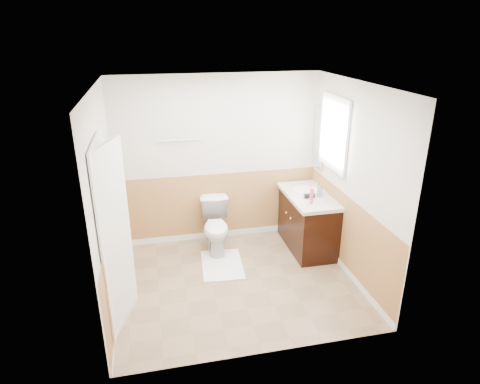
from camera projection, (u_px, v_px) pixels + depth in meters
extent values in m
plane|color=#8C7051|center=(237.00, 282.00, 5.38)|extent=(3.00, 3.00, 0.00)
plane|color=white|center=(236.00, 85.00, 4.46)|extent=(3.00, 3.00, 0.00)
plane|color=silver|center=(218.00, 161.00, 6.10)|extent=(3.00, 0.00, 3.00)
plane|color=silver|center=(266.00, 244.00, 3.74)|extent=(3.00, 0.00, 3.00)
plane|color=silver|center=(105.00, 203.00, 4.62)|extent=(0.00, 3.00, 3.00)
plane|color=silver|center=(353.00, 183.00, 5.22)|extent=(0.00, 3.00, 3.00)
plane|color=#B58448|center=(219.00, 207.00, 6.37)|extent=(3.00, 0.00, 3.00)
plane|color=#B58448|center=(264.00, 312.00, 4.03)|extent=(3.00, 0.00, 3.00)
plane|color=#B58448|center=(114.00, 261.00, 4.90)|extent=(0.00, 2.60, 2.60)
plane|color=#B58448|center=(346.00, 236.00, 5.50)|extent=(0.00, 2.60, 2.60)
imported|color=white|center=(216.00, 227.00, 6.03)|extent=(0.48, 0.77, 0.75)
cube|color=white|center=(222.00, 265.00, 5.75)|extent=(0.61, 0.84, 0.02)
cube|color=black|center=(308.00, 223.00, 6.09)|extent=(0.55, 1.10, 0.80)
sphere|color=silver|center=(291.00, 218.00, 5.89)|extent=(0.03, 0.03, 0.03)
sphere|color=silver|center=(286.00, 213.00, 6.07)|extent=(0.03, 0.03, 0.03)
cube|color=silver|center=(309.00, 196.00, 5.93)|extent=(0.60, 1.15, 0.05)
cylinder|color=white|center=(306.00, 190.00, 6.06)|extent=(0.36, 0.36, 0.02)
cylinder|color=silver|center=(317.00, 185.00, 6.07)|extent=(0.02, 0.02, 0.14)
cylinder|color=#DD3984|center=(312.00, 196.00, 5.58)|extent=(0.05, 0.05, 0.22)
imported|color=gray|center=(320.00, 190.00, 5.84)|extent=(0.10, 0.10, 0.17)
cylinder|color=black|center=(309.00, 196.00, 5.79)|extent=(0.14, 0.07, 0.07)
cylinder|color=black|center=(306.00, 197.00, 5.83)|extent=(0.03, 0.03, 0.07)
cube|color=silver|center=(319.00, 139.00, 6.11)|extent=(0.02, 0.35, 0.90)
cube|color=white|center=(334.00, 133.00, 5.57)|extent=(0.04, 0.80, 1.00)
cube|color=white|center=(335.00, 133.00, 5.57)|extent=(0.01, 0.70, 0.90)
cube|color=white|center=(114.00, 239.00, 4.32)|extent=(0.29, 0.78, 2.04)
cube|color=white|center=(106.00, 239.00, 4.30)|extent=(0.02, 0.92, 2.10)
sphere|color=silver|center=(122.00, 231.00, 4.65)|extent=(0.06, 0.06, 0.06)
cylinder|color=silver|center=(180.00, 140.00, 5.81)|extent=(0.62, 0.02, 0.02)
cylinder|color=silver|center=(213.00, 197.00, 6.22)|extent=(0.14, 0.02, 0.02)
cylinder|color=white|center=(213.00, 197.00, 6.22)|extent=(0.10, 0.11, 0.11)
cube|color=white|center=(213.00, 204.00, 6.26)|extent=(0.10, 0.01, 0.16)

